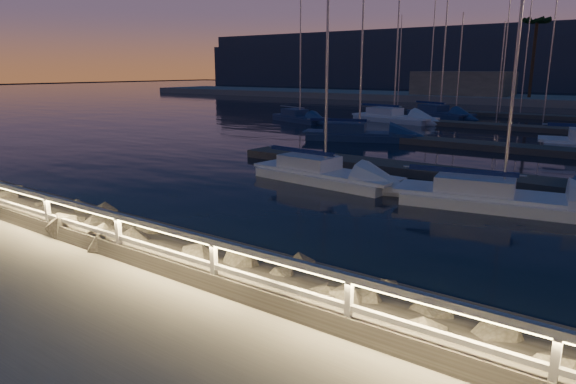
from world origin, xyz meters
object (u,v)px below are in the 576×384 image
at_px(guard_rail, 176,242).
at_px(sailboat_f, 356,134).
at_px(sailboat_e, 299,117).
at_px(sailboat_b, 322,172).
at_px(sailboat_c, 496,196).
at_px(sailboat_i, 438,113).
at_px(sailboat_j, 392,117).

height_order(guard_rail, sailboat_f, sailboat_f).
bearing_deg(guard_rail, sailboat_e, 121.21).
xyz_separation_m(guard_rail, sailboat_f, (-9.49, 24.99, -0.94)).
bearing_deg(sailboat_f, sailboat_b, -89.05).
bearing_deg(sailboat_f, guard_rail, -90.87).
xyz_separation_m(sailboat_c, sailboat_e, (-23.41, 21.16, 0.02)).
height_order(sailboat_f, sailboat_i, sailboat_f).
height_order(sailboat_b, sailboat_j, sailboat_j).
xyz_separation_m(sailboat_b, sailboat_e, (-16.02, 21.17, 0.02)).
distance_m(guard_rail, sailboat_f, 26.75).
bearing_deg(sailboat_c, sailboat_b, 169.55).
bearing_deg(sailboat_e, sailboat_j, 54.84).
relative_size(sailboat_e, sailboat_j, 0.81).
distance_m(sailboat_b, sailboat_c, 7.39).
height_order(guard_rail, sailboat_c, sailboat_c).
height_order(guard_rail, sailboat_e, sailboat_e).
relative_size(sailboat_b, sailboat_f, 0.90).
distance_m(sailboat_b, sailboat_e, 26.55).
height_order(sailboat_c, sailboat_i, sailboat_i).
relative_size(sailboat_b, sailboat_e, 1.02).
bearing_deg(guard_rail, sailboat_f, 110.79).
bearing_deg(sailboat_j, sailboat_b, -59.73).
height_order(sailboat_i, sailboat_j, sailboat_j).
height_order(sailboat_e, sailboat_i, sailboat_i).
distance_m(sailboat_b, sailboat_i, 33.76).
xyz_separation_m(sailboat_b, sailboat_i, (-6.89, 33.05, 0.05)).
xyz_separation_m(sailboat_c, sailboat_j, (-16.29, 26.26, 0.06)).
bearing_deg(sailboat_e, guard_rail, -39.53).
xyz_separation_m(sailboat_c, sailboat_i, (-14.28, 33.04, 0.06)).
distance_m(sailboat_b, sailboat_j, 27.73).
height_order(sailboat_e, sailboat_j, sailboat_j).
xyz_separation_m(sailboat_e, sailboat_j, (7.12, 5.09, 0.04)).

